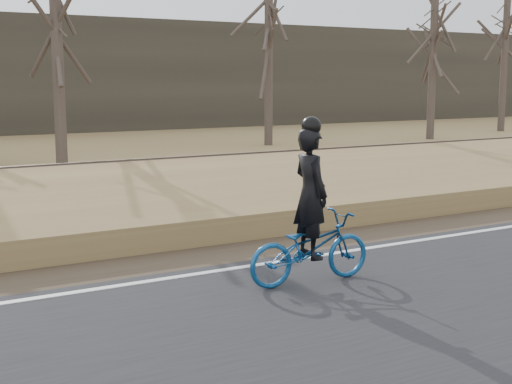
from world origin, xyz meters
TOP-DOWN VIEW (x-y plane):
  - shoulder at (0.00, 1.20)m, footprint 120.00×1.60m
  - embankment at (0.00, 4.20)m, footprint 120.00×5.00m
  - ballast at (0.00, 8.00)m, footprint 120.00×3.00m
  - railroad at (0.00, 8.00)m, footprint 120.00×2.40m
  - treeline_backdrop at (0.00, 30.00)m, footprint 120.00×4.00m
  - cyclist at (-5.58, -0.93)m, footprint 1.84×0.72m
  - bare_tree_near_left at (-5.01, 13.45)m, footprint 0.36×0.36m
  - bare_tree_center at (4.81, 17.26)m, footprint 0.36×0.36m
  - bare_tree_right at (12.94, 16.06)m, footprint 0.36×0.36m
  - bare_tree_far_right at (19.94, 17.99)m, footprint 0.36×0.36m

SIDE VIEW (x-z plane):
  - shoulder at x=0.00m, z-range 0.00..0.04m
  - embankment at x=0.00m, z-range 0.00..0.44m
  - ballast at x=0.00m, z-range 0.00..0.45m
  - railroad at x=0.00m, z-range 0.38..0.67m
  - cyclist at x=-5.58m, z-range -0.35..1.89m
  - treeline_backdrop at x=0.00m, z-range 0.00..6.00m
  - bare_tree_near_left at x=-5.01m, z-range 0.00..7.10m
  - bare_tree_far_right at x=19.94m, z-range 0.00..7.18m
  - bare_tree_right at x=12.94m, z-range 0.00..7.30m
  - bare_tree_center at x=4.81m, z-range 0.00..8.37m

